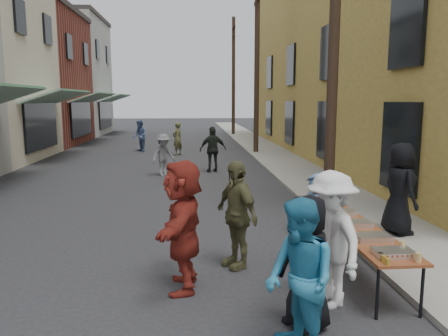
{
  "coord_description": "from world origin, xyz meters",
  "views": [
    {
      "loc": [
        0.93,
        -7.3,
        2.75
      ],
      "look_at": [
        1.64,
        1.94,
        1.3
      ],
      "focal_mm": 35.0,
      "sensor_mm": 36.0,
      "label": 1
    }
  ],
  "objects": [
    {
      "name": "ground",
      "position": [
        0.0,
        0.0,
        0.0
      ],
      "size": [
        120.0,
        120.0,
        0.0
      ],
      "primitive_type": "plane",
      "color": "#28282B",
      "rests_on": "ground"
    },
    {
      "name": "sidewalk",
      "position": [
        5.0,
        15.0,
        0.05
      ],
      "size": [
        2.2,
        60.0,
        0.1
      ],
      "primitive_type": "cube",
      "color": "gray",
      "rests_on": "ground"
    },
    {
      "name": "building_ochre",
      "position": [
        11.1,
        14.0,
        5.0
      ],
      "size": [
        10.0,
        28.0,
        10.0
      ],
      "primitive_type": "cube",
      "color": "olive",
      "rests_on": "ground"
    },
    {
      "name": "utility_pole_near",
      "position": [
        4.3,
        3.0,
        4.5
      ],
      "size": [
        0.26,
        0.26,
        9.0
      ],
      "primitive_type": "cylinder",
      "color": "#2D2116",
      "rests_on": "ground"
    },
    {
      "name": "utility_pole_mid",
      "position": [
        4.3,
        15.0,
        4.5
      ],
      "size": [
        0.26,
        0.26,
        9.0
      ],
      "primitive_type": "cylinder",
      "color": "#2D2116",
      "rests_on": "ground"
    },
    {
      "name": "utility_pole_far",
      "position": [
        4.3,
        27.0,
        4.5
      ],
      "size": [
        0.26,
        0.26,
        9.0
      ],
      "primitive_type": "cylinder",
      "color": "#2D2116",
      "rests_on": "ground"
    },
    {
      "name": "serving_table",
      "position": [
        3.53,
        -0.42,
        0.71
      ],
      "size": [
        0.7,
        4.0,
        0.75
      ],
      "color": "brown",
      "rests_on": "ground"
    },
    {
      "name": "catering_tray_sausage",
      "position": [
        3.53,
        -2.07,
        0.79
      ],
      "size": [
        0.5,
        0.33,
        0.08
      ],
      "primitive_type": "cube",
      "color": "maroon",
      "rests_on": "serving_table"
    },
    {
      "name": "catering_tray_foil_b",
      "position": [
        3.53,
        -1.42,
        0.79
      ],
      "size": [
        0.5,
        0.33,
        0.08
      ],
      "primitive_type": "cube",
      "color": "#B2B2B7",
      "rests_on": "serving_table"
    },
    {
      "name": "catering_tray_buns",
      "position": [
        3.53,
        -0.72,
        0.79
      ],
      "size": [
        0.5,
        0.33,
        0.08
      ],
      "primitive_type": "cube",
      "color": "tan",
      "rests_on": "serving_table"
    },
    {
      "name": "catering_tray_foil_d",
      "position": [
        3.53,
        -0.02,
        0.79
      ],
      "size": [
        0.5,
        0.33,
        0.08
      ],
      "primitive_type": "cube",
      "color": "#B2B2B7",
      "rests_on": "serving_table"
    },
    {
      "name": "catering_tray_buns_end",
      "position": [
        3.53,
        0.68,
        0.79
      ],
      "size": [
        0.5,
        0.33,
        0.08
      ],
      "primitive_type": "cube",
      "color": "tan",
      "rests_on": "serving_table"
    },
    {
      "name": "condiment_jar_a",
      "position": [
        3.31,
        -2.37,
        0.79
      ],
      "size": [
        0.07,
        0.07,
        0.08
      ],
      "primitive_type": "cylinder",
      "color": "#A57F26",
      "rests_on": "serving_table"
    },
    {
      "name": "condiment_jar_b",
      "position": [
        3.31,
        -2.27,
        0.79
      ],
      "size": [
        0.07,
        0.07,
        0.08
      ],
      "primitive_type": "cylinder",
      "color": "#A57F26",
      "rests_on": "serving_table"
    },
    {
      "name": "condiment_jar_c",
      "position": [
        3.31,
        -2.17,
        0.79
      ],
      "size": [
        0.07,
        0.07,
        0.08
      ],
      "primitive_type": "cylinder",
      "color": "#A57F26",
      "rests_on": "serving_table"
    },
    {
      "name": "cup_stack",
      "position": [
        3.73,
        -2.32,
        0.81
      ],
      "size": [
        0.08,
        0.08,
        0.12
      ],
      "primitive_type": "cylinder",
      "color": "tan",
      "rests_on": "serving_table"
    },
    {
      "name": "guest_front_a",
      "position": [
        2.31,
        -2.38,
        0.82
      ],
      "size": [
        0.8,
        0.95,
        1.65
      ],
      "primitive_type": "imported",
      "rotation": [
        0.0,
        0.0,
        -1.16
      ],
      "color": "black",
      "rests_on": "ground"
    },
    {
      "name": "guest_front_b",
      "position": [
        2.85,
        -0.77,
        0.81
      ],
      "size": [
        0.57,
        0.69,
        1.62
      ],
      "primitive_type": "imported",
      "rotation": [
        0.0,
        0.0,
        -1.22
      ],
      "color": "#4F7199",
      "rests_on": "ground"
    },
    {
      "name": "guest_front_c",
      "position": [
        2.06,
        -3.02,
        0.87
      ],
      "size": [
        0.86,
        0.99,
        1.74
      ],
      "primitive_type": "imported",
      "rotation": [
        0.0,
        0.0,
        -1.3
      ],
      "color": "teal",
      "rests_on": "ground"
    },
    {
      "name": "guest_front_d",
      "position": [
        2.77,
        -1.84,
        0.92
      ],
      "size": [
        0.96,
        1.32,
        1.84
      ],
      "primitive_type": "imported",
      "rotation": [
        0.0,
        0.0,
        -1.32
      ],
      "color": "white",
      "rests_on": "ground"
    },
    {
      "name": "guest_front_e",
      "position": [
        1.66,
        -0.39,
        0.89
      ],
      "size": [
        0.88,
        1.13,
        1.78
      ],
      "primitive_type": "imported",
      "rotation": [
        0.0,
        0.0,
        -1.08
      ],
      "color": "brown",
      "rests_on": "ground"
    },
    {
      "name": "guest_queue_back",
      "position": [
        0.8,
        -1.18,
        0.96
      ],
      "size": [
        0.68,
        1.81,
        1.92
      ],
      "primitive_type": "imported",
      "rotation": [
        0.0,
        0.0,
        -1.64
      ],
      "color": "maroon",
      "rests_on": "ground"
    },
    {
      "name": "server",
      "position": [
        5.05,
        0.88,
        1.01
      ],
      "size": [
        0.68,
        0.95,
        1.83
      ],
      "primitive_type": "imported",
      "rotation": [
        0.0,
        0.0,
        1.69
      ],
      "color": "black",
      "rests_on": "sidewalk"
    },
    {
      "name": "passerby_left",
      "position": [
        -0.06,
        8.56,
        0.77
      ],
      "size": [
        1.13,
        1.07,
        1.54
      ],
      "primitive_type": "imported",
      "rotation": [
        0.0,
        0.0,
        0.69
      ],
      "color": "slate",
      "rests_on": "ground"
    },
    {
      "name": "passerby_mid",
      "position": [
        1.78,
        9.27,
        0.88
      ],
      "size": [
        1.08,
        0.59,
        1.75
      ],
      "primitive_type": "imported",
      "rotation": [
        0.0,
        0.0,
        3.31
      ],
      "color": "black",
      "rests_on": "ground"
    },
    {
      "name": "passerby_right",
      "position": [
        0.27,
        14.66,
        0.83
      ],
      "size": [
        0.69,
        0.72,
        1.66
      ],
      "primitive_type": "imported",
      "rotation": [
        0.0,
        0.0,
        4.02
      ],
      "color": "brown",
      "rests_on": "ground"
    },
    {
      "name": "passerby_far",
      "position": [
        -1.77,
        16.28,
        0.85
      ],
      "size": [
        0.95,
        1.03,
        1.7
      ],
      "primitive_type": "imported",
      "rotation": [
        0.0,
        0.0,
        5.18
      ],
      "color": "#4A6090",
      "rests_on": "ground"
    }
  ]
}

